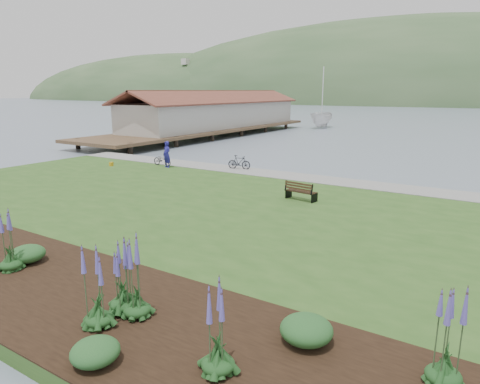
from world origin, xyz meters
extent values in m
plane|color=slate|center=(0.00, 0.00, 0.00)|extent=(600.00, 600.00, 0.00)
cube|color=#2C501C|center=(0.00, -2.00, 0.20)|extent=(34.00, 20.00, 0.40)
cube|color=gray|center=(0.00, 6.90, 0.42)|extent=(34.00, 2.20, 0.03)
cube|color=black|center=(3.00, -9.80, 0.42)|extent=(24.00, 4.40, 0.04)
cube|color=#4C3826|center=(-20.00, 26.00, 0.85)|extent=(8.00, 36.00, 0.30)
cube|color=#B2ADA3|center=(-20.00, 28.00, 2.50)|extent=(6.40, 28.00, 3.00)
cube|color=black|center=(3.20, 2.02, 0.81)|extent=(1.50, 0.70, 0.05)
cube|color=black|center=(3.17, 1.75, 1.08)|extent=(1.45, 0.33, 0.45)
cube|color=black|center=(2.50, 2.11, 0.60)|extent=(0.12, 0.50, 0.40)
cube|color=black|center=(3.90, 1.92, 0.60)|extent=(0.12, 0.50, 0.40)
imported|color=navy|center=(-7.98, 5.23, 1.42)|extent=(0.84, 0.66, 2.04)
imported|color=black|center=(-8.67, 5.51, 0.82)|extent=(0.67, 1.63, 0.83)
imported|color=black|center=(-3.55, 7.20, 0.85)|extent=(0.78, 1.56, 0.91)
imported|color=silver|center=(-12.87, 44.37, 0.00)|extent=(11.07, 11.26, 27.87)
cube|color=gold|center=(-11.52, 3.57, 0.53)|extent=(0.18, 0.26, 0.27)
ellipsoid|color=#163C17|center=(4.12, -9.74, 0.59)|extent=(0.62, 0.62, 0.31)
cone|color=#5045A1|center=(4.12, -9.74, 1.53)|extent=(0.40, 0.40, 1.57)
ellipsoid|color=#163C17|center=(4.56, -9.76, 0.59)|extent=(0.62, 0.62, 0.31)
cone|color=#5045A1|center=(4.56, -9.76, 1.70)|extent=(0.36, 0.36, 1.90)
ellipsoid|color=#163C17|center=(7.23, -10.38, 0.59)|extent=(0.62, 0.62, 0.31)
cone|color=#5045A1|center=(7.23, -10.38, 1.49)|extent=(0.32, 0.32, 1.48)
ellipsoid|color=#163C17|center=(10.69, -8.55, 0.59)|extent=(0.62, 0.62, 0.31)
cone|color=#5045A1|center=(10.69, -8.55, 1.72)|extent=(0.36, 0.36, 1.95)
ellipsoid|color=#163C17|center=(-0.33, -9.83, 0.59)|extent=(0.62, 0.62, 0.31)
cone|color=#5045A1|center=(-0.33, -9.83, 1.64)|extent=(0.36, 0.36, 1.79)
ellipsoid|color=#163C17|center=(4.17, -10.48, 0.59)|extent=(0.62, 0.62, 0.31)
cone|color=#5045A1|center=(4.17, -10.48, 1.62)|extent=(0.32, 0.32, 1.74)
ellipsoid|color=#1E4C21|center=(-0.47, -9.24, 0.69)|extent=(1.00, 1.00, 0.50)
ellipsoid|color=#1E4C21|center=(5.15, -11.39, 0.67)|extent=(0.92, 0.92, 0.46)
ellipsoid|color=#1E4C21|center=(8.18, -8.65, 0.71)|extent=(1.08, 1.08, 0.54)
camera|label=1|loc=(11.18, -15.87, 5.39)|focal=32.00mm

